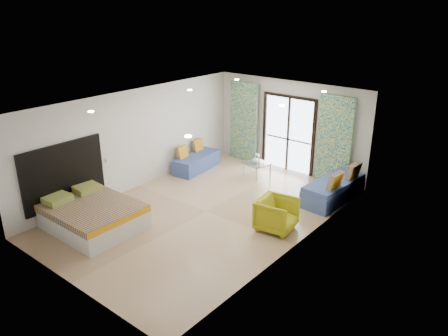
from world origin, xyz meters
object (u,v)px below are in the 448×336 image
Objects in this scene: daybed_right at (334,189)px; armchair at (277,213)px; bed at (92,215)px; daybed_left at (196,161)px; coffee_table at (257,164)px.

daybed_right is 2.26m from armchair.
daybed_left is at bearing 98.71° from bed.
armchair is (3.92, -1.61, 0.15)m from daybed_left.
bed is 2.75× the size of coffee_table.
armchair is (-0.31, -2.23, 0.11)m from daybed_right.
daybed_left is (-0.64, 4.16, -0.04)m from bed.
daybed_right is (3.60, 4.78, 0.01)m from bed.
daybed_right is at bearing -1.96° from coffee_table.
daybed_right is 2.48m from coffee_table.
daybed_left reaches higher than bed.
daybed_left is at bearing -158.11° from coffee_table.
daybed_right reaches higher than bed.
daybed_right is at bearing 53.05° from bed.
coffee_table is (1.76, 0.71, 0.12)m from daybed_left.
daybed_left is 2.34× the size of coffee_table.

